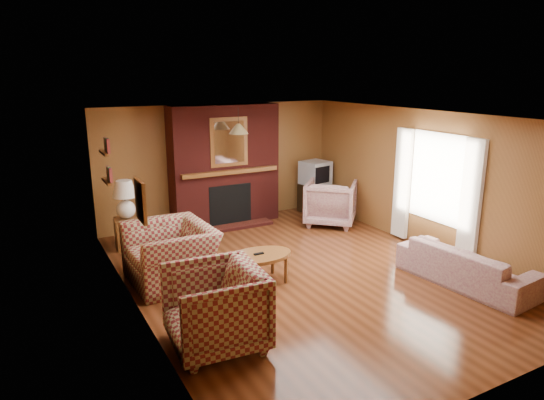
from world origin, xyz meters
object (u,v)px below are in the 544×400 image
tv_stand (315,198)px  crt_tv (315,173)px  coffee_table (259,257)px  table_lamp (125,197)px  fireplace (225,166)px  floral_sofa (466,265)px  plaid_armchair (215,308)px  side_table (128,233)px  floral_armchair (331,203)px  plaid_loveseat (171,254)px

tv_stand → crt_tv: bearing=-91.9°
coffee_table → crt_tv: size_ratio=1.58×
table_lamp → crt_tv: bearing=4.7°
fireplace → tv_stand: (2.05, -0.18, -0.86)m
floral_sofa → coffee_table: 3.03m
plaid_armchair → side_table: size_ratio=1.90×
floral_armchair → coffee_table: 3.17m
plaid_loveseat → table_lamp: size_ratio=1.93×
plaid_loveseat → crt_tv: size_ratio=2.04×
floral_sofa → crt_tv: (0.15, 4.21, 0.60)m
side_table → plaid_loveseat: bearing=-81.7°
plaid_loveseat → floral_sofa: plaid_loveseat is taller
fireplace → side_table: 2.35m
coffee_table → side_table: size_ratio=1.86×
plaid_armchair → table_lamp: (-0.15, 3.68, 0.45)m
fireplace → crt_tv: fireplace is taller
floral_armchair → tv_stand: floral_armchair is taller
side_table → table_lamp: 0.65m
fireplace → plaid_armchair: size_ratio=2.31×
plaid_loveseat → side_table: size_ratio=2.39×
coffee_table → table_lamp: bearing=119.6°
floral_armchair → tv_stand: size_ratio=1.55×
plaid_loveseat → table_lamp: (-0.25, 1.71, 0.50)m
coffee_table → tv_stand: (2.79, 2.74, -0.08)m
tv_stand → plaid_loveseat: bearing=-154.0°
coffee_table → crt_tv: bearing=44.4°
coffee_table → side_table: 2.75m
plaid_loveseat → tv_stand: (3.90, 2.06, -0.11)m
plaid_armchair → side_table: plaid_armchair is taller
side_table → tv_stand: 4.16m
fireplace → floral_sofa: bearing=-66.7°
crt_tv → plaid_loveseat: bearing=-152.2°
tv_stand → crt_tv: (0.00, -0.01, 0.57)m
table_lamp → floral_armchair: bearing=-7.9°
plaid_armchair → floral_armchair: (3.79, 3.14, -0.02)m
plaid_loveseat → tv_stand: size_ratio=2.05×
plaid_armchair → floral_sofa: plaid_armchair is taller
floral_armchair → crt_tv: bearing=-59.9°
plaid_armchair → crt_tv: (4.00, 4.03, 0.41)m
plaid_loveseat → tv_stand: 4.41m
floral_sofa → floral_armchair: 3.33m
fireplace → coffee_table: fireplace is taller
plaid_loveseat → coffee_table: plaid_loveseat is taller
coffee_table → tv_stand: size_ratio=1.60×
plaid_armchair → floral_armchair: bearing=134.3°
plaid_loveseat → crt_tv: 4.43m
floral_armchair → crt_tv: (0.21, 0.89, 0.44)m
fireplace → coffee_table: (-0.74, -2.93, -0.79)m
floral_sofa → floral_armchair: size_ratio=2.01×
coffee_table → crt_tv: crt_tv is taller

